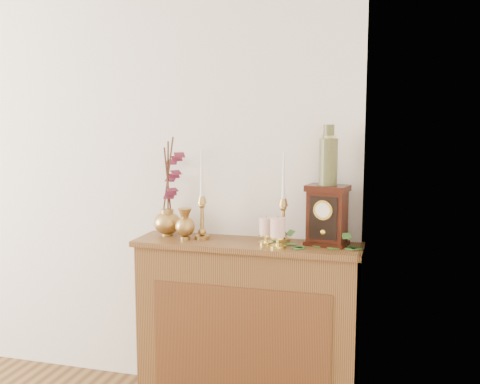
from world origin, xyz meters
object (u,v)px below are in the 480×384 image
(bud_vase, at_px, (185,224))
(ceramic_vase, at_px, (328,158))
(candlestick_left, at_px, (202,210))
(mantel_clock, at_px, (327,216))
(ginger_jar, at_px, (172,191))
(candlestick_center, at_px, (283,213))

(bud_vase, xyz_separation_m, ceramic_vase, (0.77, 0.09, 0.37))
(candlestick_left, distance_m, mantel_clock, 0.68)
(ginger_jar, height_order, ceramic_vase, ceramic_vase)
(candlestick_left, xyz_separation_m, ceramic_vase, (0.68, 0.04, 0.30))
(ginger_jar, bearing_deg, candlestick_left, -20.02)
(candlestick_left, height_order, ginger_jar, ginger_jar)
(candlestick_left, height_order, candlestick_center, candlestick_left)
(mantel_clock, distance_m, ceramic_vase, 0.30)
(candlestick_left, relative_size, ginger_jar, 0.87)
(ginger_jar, bearing_deg, bud_vase, -44.62)
(candlestick_left, bearing_deg, mantel_clock, 3.18)
(candlestick_left, bearing_deg, candlestick_center, 6.41)
(candlestick_center, height_order, bud_vase, candlestick_center)
(candlestick_center, bearing_deg, ginger_jar, 177.77)
(candlestick_center, bearing_deg, bud_vase, -169.64)
(bud_vase, bearing_deg, candlestick_center, 10.36)
(mantel_clock, bearing_deg, ceramic_vase, 90.00)
(ginger_jar, distance_m, ceramic_vase, 0.91)
(ginger_jar, bearing_deg, mantel_clock, -2.41)
(candlestick_center, xyz_separation_m, mantel_clock, (0.24, -0.01, -0.00))
(ginger_jar, relative_size, ceramic_vase, 1.80)
(candlestick_left, height_order, ceramic_vase, ceramic_vase)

